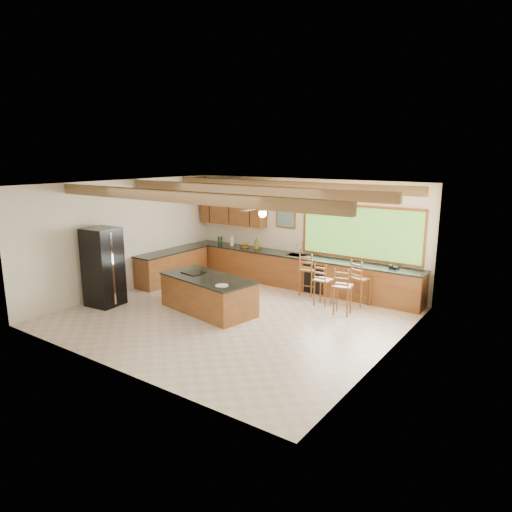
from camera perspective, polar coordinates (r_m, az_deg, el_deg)
The scene contains 9 objects.
ground at distance 10.59m, azimuth -3.02°, elevation -7.54°, with size 7.20×7.20×0.00m, color beige.
room_shell at distance 10.66m, azimuth -1.71°, elevation 4.89°, with size 7.27×6.54×3.02m.
counter_run at distance 12.86m, azimuth 1.01°, elevation -1.72°, with size 7.12×3.10×1.27m.
island at distance 10.87m, azimuth -5.99°, elevation -4.74°, with size 2.53×1.51×0.85m.
refrigerator at distance 11.71m, azimuth -18.56°, elevation -1.30°, with size 0.82×0.80×1.92m.
bar_stool_a at distance 11.97m, azimuth 6.34°, elevation -1.79°, with size 0.48×0.48×1.15m.
bar_stool_b at distance 11.37m, azimuth 12.87°, elevation -2.83°, with size 0.52×0.52×1.15m.
bar_stool_c at distance 11.20m, azimuth 8.26°, elevation -3.09°, with size 0.40×0.40×1.08m.
bar_stool_d at distance 10.65m, azimuth 10.67°, elevation -3.84°, with size 0.47×0.47×1.13m.
Camera 1 is at (6.16, -7.80, 3.64)m, focal length 32.00 mm.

